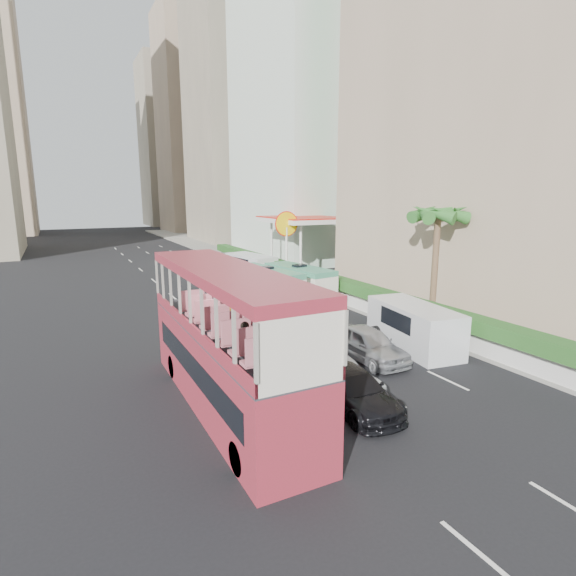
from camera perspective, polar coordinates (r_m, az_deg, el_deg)
ground_plane at (r=19.57m, az=9.48°, el=-10.94°), size 200.00×200.00×0.00m
double_decker_bus at (r=16.00m, az=-7.83°, el=-6.43°), size 2.50×11.00×5.06m
car_silver_lane_a at (r=17.88m, az=5.74°, el=-13.10°), size 2.25×4.44×1.40m
car_silver_lane_b at (r=21.40m, az=10.10°, el=-8.95°), size 1.82×4.53×1.54m
car_black at (r=16.89m, az=8.19°, el=-14.71°), size 2.16×4.77×1.36m
van_asset at (r=36.08m, az=-6.89°, el=-0.37°), size 2.87×5.51×1.48m
minibus_near at (r=29.94m, az=-2.81°, el=-0.13°), size 2.98×6.37×2.72m
minibus_far at (r=31.46m, az=1.45°, el=0.37°), size 2.83×6.14×2.62m
panel_van_near at (r=23.23m, az=15.67°, el=-4.73°), size 2.90×5.67×2.17m
panel_van_far at (r=41.06m, az=-4.73°, el=2.70°), size 3.11×5.80×2.20m
sidewalk at (r=44.77m, az=-0.37°, el=2.17°), size 6.00×120.00×0.18m
kerb_wall at (r=33.86m, az=3.83°, el=0.07°), size 0.30×44.00×1.00m
hedge at (r=33.70m, az=3.85°, el=1.49°), size 1.10×44.00×0.70m
palm_tree at (r=26.59m, az=18.12°, el=2.24°), size 0.36×0.36×6.40m
shell_station at (r=43.12m, az=2.02°, el=5.37°), size 6.50×8.00×5.50m
tower_stripe at (r=60.37m, az=4.04°, el=32.53°), size 16.00×18.00×58.00m
tower_mid at (r=79.91m, az=-5.84°, el=24.28°), size 16.00×16.00×50.00m
tower_far_a at (r=101.41m, az=-11.66°, el=19.67°), size 14.00×14.00×44.00m
tower_far_b at (r=122.29m, az=-14.57°, el=17.18°), size 14.00×14.00×40.00m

